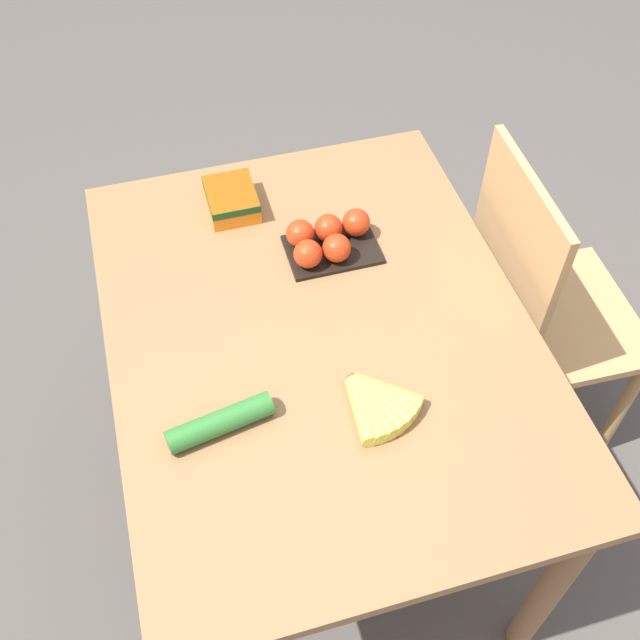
# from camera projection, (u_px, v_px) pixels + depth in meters

# --- Properties ---
(ground_plane) EXTENTS (12.00, 12.00, 0.00)m
(ground_plane) POSITION_uv_depth(u_px,v_px,m) (320.00, 493.00, 2.16)
(ground_plane) COLOR #4C4742
(dining_table) EXTENTS (1.16, 0.87, 0.76)m
(dining_table) POSITION_uv_depth(u_px,v_px,m) (320.00, 361.00, 1.65)
(dining_table) COLOR olive
(dining_table) RESTS_ON ground_plane
(chair) EXTENTS (0.43, 0.41, 0.96)m
(chair) POSITION_uv_depth(u_px,v_px,m) (537.00, 311.00, 1.94)
(chair) COLOR tan
(chair) RESTS_ON ground_plane
(banana_bunch) EXTENTS (0.16, 0.15, 0.03)m
(banana_bunch) POSITION_uv_depth(u_px,v_px,m) (376.00, 402.00, 1.43)
(banana_bunch) COLOR brown
(banana_bunch) RESTS_ON dining_table
(tomato_pack) EXTENTS (0.14, 0.21, 0.07)m
(tomato_pack) POSITION_uv_depth(u_px,v_px,m) (327.00, 239.00, 1.68)
(tomato_pack) COLOR black
(tomato_pack) RESTS_ON dining_table
(carrot_bag) EXTENTS (0.14, 0.11, 0.06)m
(carrot_bag) POSITION_uv_depth(u_px,v_px,m) (231.00, 198.00, 1.77)
(carrot_bag) COLOR orange
(carrot_bag) RESTS_ON dining_table
(cucumber_near) EXTENTS (0.08, 0.21, 0.05)m
(cucumber_near) POSITION_uv_depth(u_px,v_px,m) (220.00, 422.00, 1.39)
(cucumber_near) COLOR #2D702D
(cucumber_near) RESTS_ON dining_table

